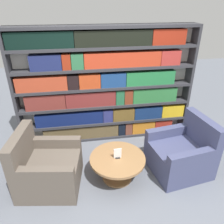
{
  "coord_description": "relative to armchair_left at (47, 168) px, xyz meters",
  "views": [
    {
      "loc": [
        -0.5,
        -2.24,
        2.52
      ],
      "look_at": [
        0.0,
        0.81,
        0.9
      ],
      "focal_mm": 35.0,
      "sensor_mm": 36.0,
      "label": 1
    }
  ],
  "objects": [
    {
      "name": "coffee_table",
      "position": [
        1.05,
        -0.03,
        -0.02
      ],
      "size": [
        0.84,
        0.84,
        0.39
      ],
      "color": "olive",
      "rests_on": "ground_plane"
    },
    {
      "name": "ground_plane",
      "position": [
        1.05,
        -0.32,
        -0.31
      ],
      "size": [
        14.0,
        14.0,
        0.0
      ],
      "primitive_type": "plane",
      "color": "slate"
    },
    {
      "name": "armchair_right",
      "position": [
        2.1,
        -0.0,
        0.0
      ],
      "size": [
        0.96,
        0.92,
        0.9
      ],
      "rotation": [
        0.0,
        0.0,
        -1.42
      ],
      "color": "#42476B",
      "rests_on": "ground_plane"
    },
    {
      "name": "table_sign",
      "position": [
        1.05,
        -0.03,
        0.16
      ],
      "size": [
        0.11,
        0.06,
        0.17
      ],
      "color": "black",
      "rests_on": "coffee_table"
    },
    {
      "name": "bookshelf",
      "position": [
        1.04,
        1.17,
        0.76
      ],
      "size": [
        3.24,
        0.3,
        2.13
      ],
      "color": "silver",
      "rests_on": "ground_plane"
    },
    {
      "name": "armchair_left",
      "position": [
        0.0,
        0.0,
        0.0
      ],
      "size": [
        0.97,
        0.93,
        0.9
      ],
      "rotation": [
        0.0,
        0.0,
        1.42
      ],
      "color": "brown",
      "rests_on": "ground_plane"
    }
  ]
}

